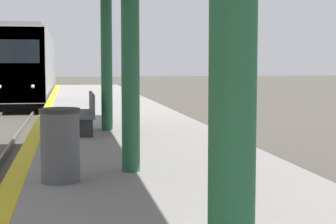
% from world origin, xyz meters
% --- Properties ---
extents(train, '(2.72, 20.96, 4.42)m').
position_xyz_m(train, '(0.00, 36.09, 2.25)').
color(train, black).
rests_on(train, ground).
extents(trash_bin, '(0.55, 0.55, 1.00)m').
position_xyz_m(trash_bin, '(2.28, 6.38, 1.37)').
color(trash_bin, '#4C4C51').
rests_on(trash_bin, platform_right).
extents(bench, '(0.44, 1.84, 0.92)m').
position_xyz_m(bench, '(2.80, 11.61, 1.36)').
color(bench, '#4C4C51').
rests_on(bench, platform_right).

